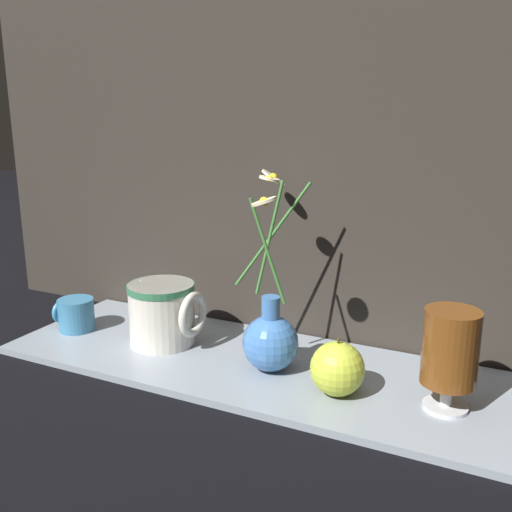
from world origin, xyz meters
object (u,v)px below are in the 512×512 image
object	(u,v)px
vase_with_flowers	(270,335)
ceramic_pitcher	(163,311)
tea_glass	(450,350)
yellow_mug	(75,314)
orange_fruit	(337,369)

from	to	relation	value
vase_with_flowers	ceramic_pitcher	world-z (taller)	vase_with_flowers
vase_with_flowers	ceramic_pitcher	distance (m)	0.22
tea_glass	yellow_mug	bearing A→B (deg)	179.87
vase_with_flowers	ceramic_pitcher	size ratio (longest dim) A/B	2.17
vase_with_flowers	orange_fruit	xyz separation A→B (m)	(0.13, -0.03, -0.02)
vase_with_flowers	orange_fruit	bearing A→B (deg)	-15.22
vase_with_flowers	orange_fruit	world-z (taller)	vase_with_flowers
vase_with_flowers	ceramic_pitcher	xyz separation A→B (m)	(-0.22, 0.01, 0.00)
ceramic_pitcher	orange_fruit	bearing A→B (deg)	-8.03
vase_with_flowers	tea_glass	distance (m)	0.28
yellow_mug	ceramic_pitcher	size ratio (longest dim) A/B	0.54
vase_with_flowers	yellow_mug	size ratio (longest dim) A/B	4.03
ceramic_pitcher	tea_glass	distance (m)	0.50
vase_with_flowers	tea_glass	size ratio (longest dim) A/B	2.13
ceramic_pitcher	tea_glass	xyz separation A→B (m)	(0.50, -0.02, 0.03)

